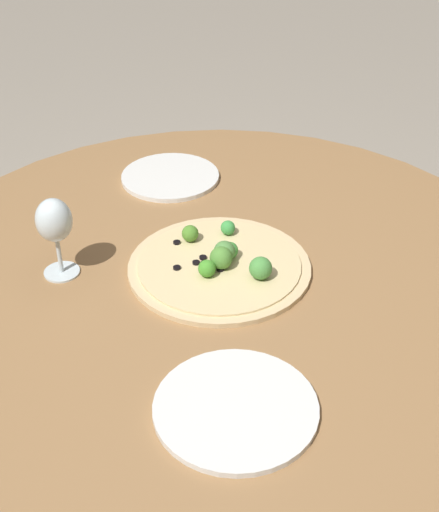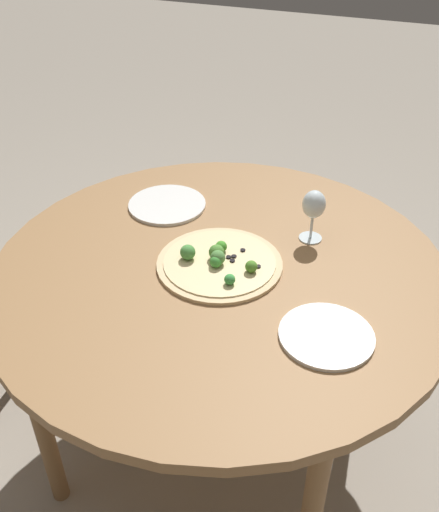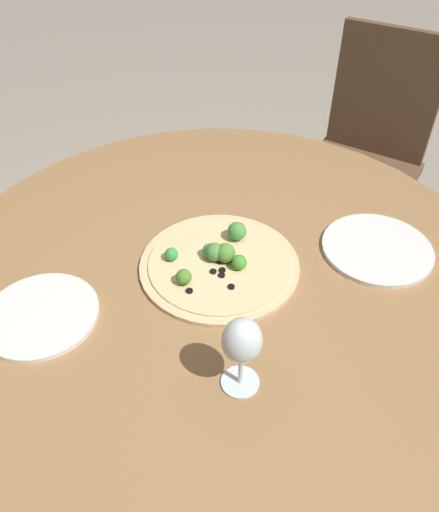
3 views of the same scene
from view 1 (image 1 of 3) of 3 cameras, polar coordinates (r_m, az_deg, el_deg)
The scene contains 5 objects.
dining_table at distance 1.34m, azimuth -0.01°, elevation -3.25°, with size 1.22×1.22×0.73m.
pizza at distance 1.30m, azimuth 0.10°, elevation -0.67°, with size 0.34×0.34×0.06m.
wine_glass at distance 1.27m, azimuth -13.08°, elevation 2.58°, with size 0.07×0.07×0.15m.
plate_near at distance 1.60m, azimuth -3.96°, elevation 6.35°, with size 0.22×0.22×0.01m.
plate_far at distance 1.04m, azimuth 1.30°, elevation -12.05°, with size 0.24×0.24×0.01m.
Camera 1 is at (-0.76, 0.75, 1.49)m, focal length 50.00 mm.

